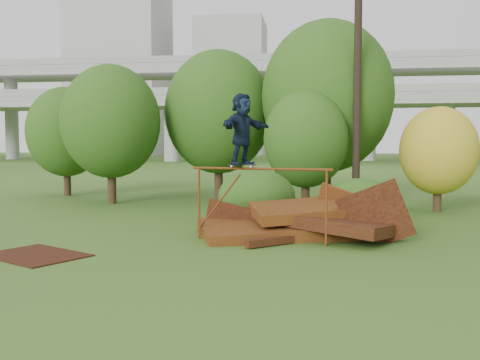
# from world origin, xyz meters

# --- Properties ---
(ground) EXTENTS (240.00, 240.00, 0.00)m
(ground) POSITION_xyz_m (0.00, 0.00, 0.00)
(ground) COLOR #2D5116
(ground) RESTS_ON ground
(scrap_pile) EXTENTS (5.94, 3.85, 2.01)m
(scrap_pile) POSITION_xyz_m (0.68, 3.00, 0.37)
(scrap_pile) COLOR #3F1C0B
(scrap_pile) RESTS_ON ground
(grind_rail) EXTENTS (3.63, 0.71, 1.92)m
(grind_rail) POSITION_xyz_m (-0.28, 2.02, 1.44)
(grind_rail) COLOR #62310F
(grind_rail) RESTS_ON ground
(skateboard) EXTENTS (0.76, 0.32, 0.08)m
(skateboard) POSITION_xyz_m (-0.76, 2.11, 1.98)
(skateboard) COLOR black
(skateboard) RESTS_ON grind_rail
(skater) EXTENTS (1.37, 1.71, 1.82)m
(skater) POSITION_xyz_m (-0.76, 2.11, 2.91)
(skater) COLOR black
(skater) RESTS_ON skateboard
(flat_plate) EXTENTS (2.69, 2.44, 0.03)m
(flat_plate) POSITION_xyz_m (-5.15, -0.29, 0.01)
(flat_plate) COLOR #32150A
(flat_plate) RESTS_ON ground
(tree_0) EXTENTS (4.11, 4.11, 5.80)m
(tree_0) POSITION_xyz_m (-7.31, 9.97, 3.43)
(tree_0) COLOR black
(tree_0) RESTS_ON ground
(tree_1) EXTENTS (4.81, 4.81, 6.69)m
(tree_1) POSITION_xyz_m (-3.15, 12.26, 3.92)
(tree_1) COLOR black
(tree_1) RESTS_ON ground
(tree_2) EXTENTS (3.23, 3.23, 4.56)m
(tree_2) POSITION_xyz_m (0.79, 8.98, 2.69)
(tree_2) COLOR black
(tree_2) RESTS_ON ground
(tree_3) EXTENTS (5.52, 5.52, 7.65)m
(tree_3) POSITION_xyz_m (1.63, 11.31, 4.48)
(tree_3) COLOR black
(tree_3) RESTS_ON ground
(tree_4) EXTENTS (2.81, 2.81, 3.88)m
(tree_4) POSITION_xyz_m (5.62, 8.90, 2.26)
(tree_4) COLOR black
(tree_4) RESTS_ON ground
(tree_6) EXTENTS (3.74, 3.74, 5.23)m
(tree_6) POSITION_xyz_m (-10.70, 12.91, 3.07)
(tree_6) COLOR black
(tree_6) RESTS_ON ground
(shrub_left) EXTENTS (2.47, 2.28, 1.71)m
(shrub_left) POSITION_xyz_m (-0.72, 5.35, 0.86)
(shrub_left) COLOR #204612
(shrub_left) RESTS_ON ground
(shrub_right) EXTENTS (2.08, 1.91, 1.47)m
(shrub_right) POSITION_xyz_m (2.46, 4.99, 0.74)
(shrub_right) COLOR #204612
(shrub_right) RESTS_ON ground
(utility_pole) EXTENTS (1.40, 0.28, 10.58)m
(utility_pole) POSITION_xyz_m (2.64, 8.65, 5.36)
(utility_pole) COLOR black
(utility_pole) RESTS_ON ground
(freeway_overpass) EXTENTS (160.00, 15.00, 13.70)m
(freeway_overpass) POSITION_xyz_m (0.00, 62.92, 10.32)
(freeway_overpass) COLOR gray
(freeway_overpass) RESTS_ON ground
(building_left) EXTENTS (18.00, 16.00, 35.00)m
(building_left) POSITION_xyz_m (-38.00, 95.00, 17.50)
(building_left) COLOR #9E9E99
(building_left) RESTS_ON ground
(building_right) EXTENTS (14.00, 14.00, 28.00)m
(building_right) POSITION_xyz_m (-16.00, 102.00, 14.00)
(building_right) COLOR #9E9E99
(building_right) RESTS_ON ground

